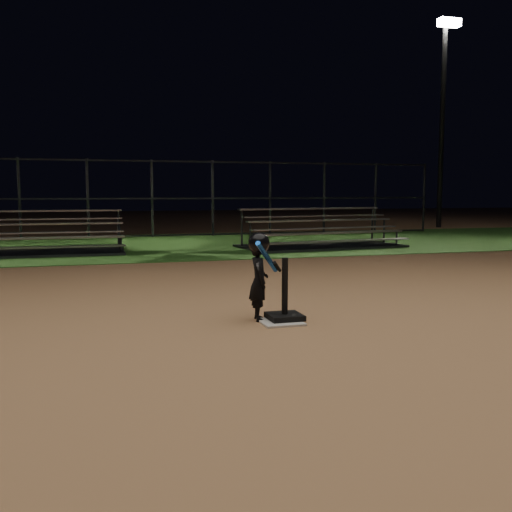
{
  "coord_description": "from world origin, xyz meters",
  "views": [
    {
      "loc": [
        -2.06,
        -6.05,
        1.46
      ],
      "look_at": [
        0.0,
        1.0,
        0.65
      ],
      "focal_mm": 40.8,
      "sensor_mm": 36.0,
      "label": 1
    }
  ],
  "objects_px": {
    "light_pole_right": "(443,106)",
    "bleacher_right": "(321,239)",
    "home_plate": "(281,322)",
    "bleacher_left": "(33,245)",
    "batting_tee": "(285,308)",
    "child_batter": "(259,274)"
  },
  "relations": [
    {
      "from": "home_plate",
      "to": "bleacher_right",
      "type": "bearing_deg",
      "value": 64.54
    },
    {
      "from": "home_plate",
      "to": "child_batter",
      "type": "bearing_deg",
      "value": 132.89
    },
    {
      "from": "bleacher_left",
      "to": "light_pole_right",
      "type": "distance_m",
      "value": 17.23
    },
    {
      "from": "home_plate",
      "to": "light_pole_right",
      "type": "xyz_separation_m",
      "value": [
        12.0,
        14.94,
        4.93
      ]
    },
    {
      "from": "home_plate",
      "to": "batting_tee",
      "type": "bearing_deg",
      "value": 48.26
    },
    {
      "from": "child_batter",
      "to": "batting_tee",
      "type": "bearing_deg",
      "value": -110.69
    },
    {
      "from": "child_batter",
      "to": "light_pole_right",
      "type": "xyz_separation_m",
      "value": [
        12.19,
        14.73,
        4.41
      ]
    },
    {
      "from": "bleacher_right",
      "to": "bleacher_left",
      "type": "bearing_deg",
      "value": 170.26
    },
    {
      "from": "home_plate",
      "to": "bleacher_right",
      "type": "xyz_separation_m",
      "value": [
        3.9,
        8.19,
        0.2
      ]
    },
    {
      "from": "home_plate",
      "to": "child_batter",
      "type": "height_order",
      "value": "child_batter"
    },
    {
      "from": "batting_tee",
      "to": "light_pole_right",
      "type": "xyz_separation_m",
      "value": [
        11.93,
        14.86,
        4.8
      ]
    },
    {
      "from": "child_batter",
      "to": "bleacher_left",
      "type": "height_order",
      "value": "bleacher_left"
    },
    {
      "from": "bleacher_left",
      "to": "bleacher_right",
      "type": "relative_size",
      "value": 0.94
    },
    {
      "from": "child_batter",
      "to": "bleacher_right",
      "type": "bearing_deg",
      "value": -21.74
    },
    {
      "from": "bleacher_left",
      "to": "batting_tee",
      "type": "bearing_deg",
      "value": -68.12
    },
    {
      "from": "batting_tee",
      "to": "child_batter",
      "type": "bearing_deg",
      "value": 153.9
    },
    {
      "from": "bleacher_right",
      "to": "home_plate",
      "type": "bearing_deg",
      "value": -122.31
    },
    {
      "from": "light_pole_right",
      "to": "bleacher_right",
      "type": "bearing_deg",
      "value": -140.18
    },
    {
      "from": "home_plate",
      "to": "bleacher_left",
      "type": "bearing_deg",
      "value": 111.01
    },
    {
      "from": "batting_tee",
      "to": "bleacher_left",
      "type": "bearing_deg",
      "value": 111.6
    },
    {
      "from": "home_plate",
      "to": "light_pole_right",
      "type": "bearing_deg",
      "value": 51.23
    },
    {
      "from": "home_plate",
      "to": "bleacher_left",
      "type": "height_order",
      "value": "bleacher_left"
    }
  ]
}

